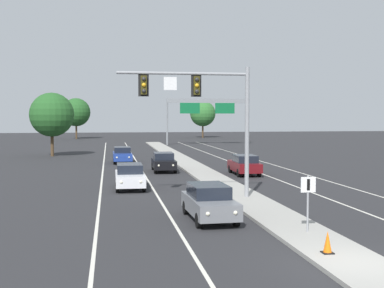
{
  "coord_description": "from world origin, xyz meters",
  "views": [
    {
      "loc": [
        -7.46,
        -14.28,
        4.66
      ],
      "look_at": [
        -3.2,
        11.52,
        3.2
      ],
      "focal_mm": 47.21,
      "sensor_mm": 36.0,
      "label": 1
    }
  ],
  "objects_px": {
    "tree_far_left_a": "(52,115)",
    "tree_far_right_c": "(203,114)",
    "car_oncoming_black": "(164,162)",
    "car_receding_darkred": "(244,164)",
    "highway_sign_gantry": "(207,107)",
    "overhead_signal_mast": "(206,104)",
    "car_oncoming_blue": "(122,155)",
    "tree_far_left_c": "(76,112)",
    "car_oncoming_white": "(130,176)",
    "traffic_cone_median_nose": "(328,243)",
    "car_oncoming_grey": "(209,202)",
    "median_sign_post": "(308,195)"
  },
  "relations": [
    {
      "from": "car_oncoming_white",
      "to": "car_receding_darkred",
      "type": "xyz_separation_m",
      "value": [
        9.28,
        6.23,
        0.0
      ]
    },
    {
      "from": "car_oncoming_grey",
      "to": "car_receding_darkred",
      "type": "height_order",
      "value": "same"
    },
    {
      "from": "median_sign_post",
      "to": "tree_far_right_c",
      "type": "distance_m",
      "value": 88.61
    },
    {
      "from": "median_sign_post",
      "to": "traffic_cone_median_nose",
      "type": "height_order",
      "value": "median_sign_post"
    },
    {
      "from": "highway_sign_gantry",
      "to": "tree_far_left_c",
      "type": "xyz_separation_m",
      "value": [
        -22.19,
        25.14,
        -0.75
      ]
    },
    {
      "from": "car_oncoming_black",
      "to": "highway_sign_gantry",
      "type": "xyz_separation_m",
      "value": [
        11.15,
        37.78,
        5.34
      ]
    },
    {
      "from": "car_oncoming_blue",
      "to": "tree_far_right_c",
      "type": "height_order",
      "value": "tree_far_right_c"
    },
    {
      "from": "traffic_cone_median_nose",
      "to": "tree_far_left_c",
      "type": "relative_size",
      "value": 0.09
    },
    {
      "from": "car_receding_darkred",
      "to": "car_oncoming_blue",
      "type": "bearing_deg",
      "value": 128.11
    },
    {
      "from": "tree_far_left_a",
      "to": "tree_far_right_c",
      "type": "relative_size",
      "value": 0.93
    },
    {
      "from": "median_sign_post",
      "to": "car_oncoming_grey",
      "type": "relative_size",
      "value": 0.49
    },
    {
      "from": "overhead_signal_mast",
      "to": "car_oncoming_black",
      "type": "distance_m",
      "value": 15.59
    },
    {
      "from": "car_oncoming_black",
      "to": "car_oncoming_white",
      "type": "bearing_deg",
      "value": -108.37
    },
    {
      "from": "car_oncoming_black",
      "to": "highway_sign_gantry",
      "type": "bearing_deg",
      "value": 73.55
    },
    {
      "from": "tree_far_left_a",
      "to": "tree_far_left_c",
      "type": "distance_m",
      "value": 44.98
    },
    {
      "from": "car_oncoming_black",
      "to": "car_receding_darkred",
      "type": "height_order",
      "value": "same"
    },
    {
      "from": "traffic_cone_median_nose",
      "to": "tree_far_left_c",
      "type": "xyz_separation_m",
      "value": [
        -13.59,
        89.52,
        4.9
      ]
    },
    {
      "from": "overhead_signal_mast",
      "to": "car_oncoming_grey",
      "type": "relative_size",
      "value": 1.61
    },
    {
      "from": "traffic_cone_median_nose",
      "to": "car_oncoming_blue",
      "type": "bearing_deg",
      "value": 99.34
    },
    {
      "from": "car_oncoming_blue",
      "to": "traffic_cone_median_nose",
      "type": "height_order",
      "value": "car_oncoming_blue"
    },
    {
      "from": "car_oncoming_black",
      "to": "car_receding_darkred",
      "type": "bearing_deg",
      "value": -29.6
    },
    {
      "from": "car_receding_darkred",
      "to": "highway_sign_gantry",
      "type": "relative_size",
      "value": 0.34
    },
    {
      "from": "car_receding_darkred",
      "to": "tree_far_right_c",
      "type": "distance_m",
      "value": 68.34
    },
    {
      "from": "car_oncoming_black",
      "to": "tree_far_left_c",
      "type": "xyz_separation_m",
      "value": [
        -11.04,
        62.92,
        4.59
      ]
    },
    {
      "from": "median_sign_post",
      "to": "tree_far_left_c",
      "type": "bearing_deg",
      "value": 99.28
    },
    {
      "from": "car_receding_darkred",
      "to": "traffic_cone_median_nose",
      "type": "bearing_deg",
      "value": -98.65
    },
    {
      "from": "overhead_signal_mast",
      "to": "car_oncoming_blue",
      "type": "relative_size",
      "value": 1.62
    },
    {
      "from": "car_receding_darkred",
      "to": "tree_far_left_c",
      "type": "distance_m",
      "value": 68.69
    },
    {
      "from": "overhead_signal_mast",
      "to": "tree_far_right_c",
      "type": "bearing_deg",
      "value": 79.54
    },
    {
      "from": "highway_sign_gantry",
      "to": "tree_far_left_a",
      "type": "relative_size",
      "value": 1.81
    },
    {
      "from": "car_oncoming_grey",
      "to": "car_oncoming_white",
      "type": "relative_size",
      "value": 1.01
    },
    {
      "from": "car_oncoming_black",
      "to": "highway_sign_gantry",
      "type": "height_order",
      "value": "highway_sign_gantry"
    },
    {
      "from": "overhead_signal_mast",
      "to": "car_oncoming_white",
      "type": "xyz_separation_m",
      "value": [
        -3.96,
        5.23,
        -4.51
      ]
    },
    {
      "from": "car_oncoming_grey",
      "to": "median_sign_post",
      "type": "bearing_deg",
      "value": -48.14
    },
    {
      "from": "car_oncoming_white",
      "to": "car_oncoming_blue",
      "type": "xyz_separation_m",
      "value": [
        0.01,
        18.05,
        0.0
      ]
    },
    {
      "from": "median_sign_post",
      "to": "car_oncoming_grey",
      "type": "bearing_deg",
      "value": 131.86
    },
    {
      "from": "traffic_cone_median_nose",
      "to": "tree_far_left_a",
      "type": "bearing_deg",
      "value": 106.89
    },
    {
      "from": "tree_far_left_c",
      "to": "overhead_signal_mast",
      "type": "bearing_deg",
      "value": -81.39
    },
    {
      "from": "highway_sign_gantry",
      "to": "tree_far_left_a",
      "type": "bearing_deg",
      "value": -138.13
    },
    {
      "from": "tree_far_left_a",
      "to": "traffic_cone_median_nose",
      "type": "bearing_deg",
      "value": -73.11
    },
    {
      "from": "car_oncoming_white",
      "to": "tree_far_left_a",
      "type": "distance_m",
      "value": 28.97
    },
    {
      "from": "car_receding_darkred",
      "to": "tree_far_right_c",
      "type": "height_order",
      "value": "tree_far_right_c"
    },
    {
      "from": "car_oncoming_black",
      "to": "tree_far_left_a",
      "type": "xyz_separation_m",
      "value": [
        -10.98,
        17.95,
        3.97
      ]
    },
    {
      "from": "highway_sign_gantry",
      "to": "tree_far_right_c",
      "type": "distance_m",
      "value": 26.69
    },
    {
      "from": "tree_far_left_a",
      "to": "tree_far_left_c",
      "type": "xyz_separation_m",
      "value": [
        -0.06,
        44.98,
        0.61
      ]
    },
    {
      "from": "median_sign_post",
      "to": "car_oncoming_white",
      "type": "height_order",
      "value": "median_sign_post"
    },
    {
      "from": "median_sign_post",
      "to": "tree_far_left_a",
      "type": "distance_m",
      "value": 43.95
    },
    {
      "from": "car_oncoming_black",
      "to": "tree_far_right_c",
      "type": "relative_size",
      "value": 0.57
    },
    {
      "from": "tree_far_left_c",
      "to": "car_oncoming_white",
      "type": "bearing_deg",
      "value": -83.85
    },
    {
      "from": "car_oncoming_white",
      "to": "tree_far_left_a",
      "type": "relative_size",
      "value": 0.61
    }
  ]
}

